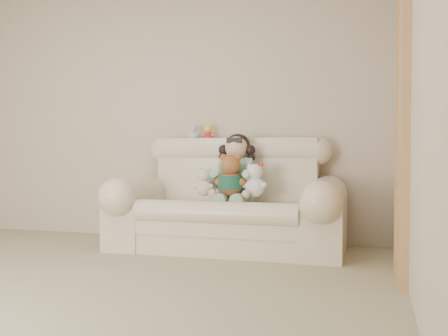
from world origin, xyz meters
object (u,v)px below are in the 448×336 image
(white_cat, at_px, (255,177))
(cream_teddy, at_px, (204,179))
(sofa, at_px, (227,193))
(seated_child, at_px, (237,168))
(brown_teddy, at_px, (231,171))

(white_cat, xyz_separation_m, cream_teddy, (-0.46, -0.02, -0.03))
(sofa, distance_m, white_cat, 0.34)
(seated_child, height_order, white_cat, seated_child)
(sofa, xyz_separation_m, cream_teddy, (-0.18, -0.12, 0.13))
(sofa, distance_m, brown_teddy, 0.25)
(cream_teddy, bearing_deg, brown_teddy, 13.17)
(sofa, bearing_deg, brown_teddy, -60.19)
(sofa, relative_size, cream_teddy, 7.10)
(seated_child, bearing_deg, cream_teddy, -144.58)
(seated_child, bearing_deg, brown_teddy, -93.25)
(brown_teddy, xyz_separation_m, cream_teddy, (-0.25, 0.00, -0.07))
(sofa, xyz_separation_m, white_cat, (0.28, -0.10, 0.16))
(seated_child, xyz_separation_m, brown_teddy, (-0.00, -0.20, -0.03))
(white_cat, relative_size, cream_teddy, 1.20)
(sofa, relative_size, seated_child, 3.21)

